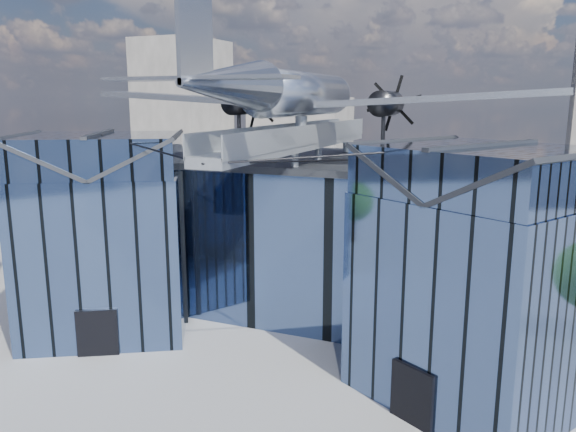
% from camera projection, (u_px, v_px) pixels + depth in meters
% --- Properties ---
extents(ground_plane, '(120.00, 120.00, 0.00)m').
position_uv_depth(ground_plane, '(274.00, 348.00, 31.48)').
color(ground_plane, gray).
extents(museum, '(32.88, 24.50, 17.60)m').
position_uv_depth(museum, '(311.00, 230.00, 35.60)').
color(museum, '#3F5581').
rests_on(museum, ground).
extents(bg_towers, '(77.00, 24.50, 26.00)m').
position_uv_depth(bg_towers, '(439.00, 128.00, 74.49)').
color(bg_towers, slate).
rests_on(bg_towers, ground).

